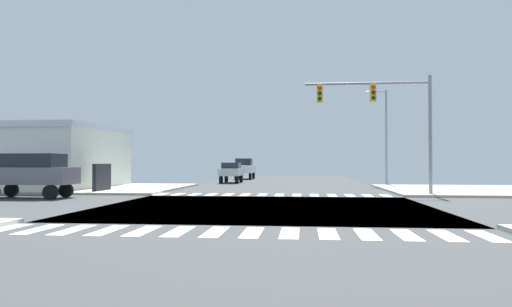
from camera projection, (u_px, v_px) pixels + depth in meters
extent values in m
cube|color=#3B3C3C|center=(265.00, 207.00, 19.68)|extent=(14.00, 90.00, 0.05)
cube|color=#3B3C3C|center=(265.00, 207.00, 19.68)|extent=(90.00, 12.00, 0.05)
cube|color=#B2ADA3|center=(479.00, 190.00, 30.31)|extent=(12.00, 12.00, 0.14)
cube|color=#B2AD9C|center=(96.00, 188.00, 32.93)|extent=(12.00, 12.00, 0.14)
cube|color=white|center=(5.00, 229.00, 13.10)|extent=(0.50, 2.00, 0.01)
cube|color=white|center=(39.00, 229.00, 13.00)|extent=(0.50, 2.00, 0.01)
cube|color=white|center=(73.00, 230.00, 12.90)|extent=(0.50, 2.00, 0.01)
cube|color=white|center=(108.00, 230.00, 12.80)|extent=(0.50, 2.00, 0.01)
cube|color=white|center=(143.00, 231.00, 12.70)|extent=(0.50, 2.00, 0.01)
cube|color=white|center=(179.00, 231.00, 12.60)|extent=(0.50, 2.00, 0.01)
cube|color=white|center=(215.00, 232.00, 12.50)|extent=(0.50, 2.00, 0.01)
cube|color=white|center=(252.00, 232.00, 12.40)|extent=(0.50, 2.00, 0.01)
cube|color=white|center=(290.00, 233.00, 12.30)|extent=(0.50, 2.00, 0.01)
cube|color=white|center=(328.00, 234.00, 12.19)|extent=(0.50, 2.00, 0.01)
cube|color=white|center=(367.00, 234.00, 12.09)|extent=(0.50, 2.00, 0.01)
cube|color=white|center=(406.00, 235.00, 11.99)|extent=(0.50, 2.00, 0.01)
cube|color=white|center=(446.00, 235.00, 11.89)|extent=(0.50, 2.00, 0.01)
cube|color=white|center=(487.00, 236.00, 11.79)|extent=(0.50, 2.00, 0.01)
cube|color=white|center=(162.00, 194.00, 27.62)|extent=(0.50, 2.00, 0.01)
cube|color=white|center=(178.00, 194.00, 27.52)|extent=(0.50, 2.00, 0.01)
cube|color=white|center=(195.00, 194.00, 27.42)|extent=(0.50, 2.00, 0.01)
cube|color=white|center=(211.00, 194.00, 27.32)|extent=(0.50, 2.00, 0.01)
cube|color=white|center=(228.00, 194.00, 27.22)|extent=(0.50, 2.00, 0.01)
cube|color=white|center=(245.00, 195.00, 27.12)|extent=(0.50, 2.00, 0.01)
cube|color=white|center=(262.00, 195.00, 27.02)|extent=(0.50, 2.00, 0.01)
cube|color=white|center=(280.00, 195.00, 26.92)|extent=(0.50, 2.00, 0.01)
cube|color=white|center=(297.00, 195.00, 26.82)|extent=(0.50, 2.00, 0.01)
cube|color=white|center=(314.00, 195.00, 26.72)|extent=(0.50, 2.00, 0.01)
cube|color=white|center=(332.00, 195.00, 26.62)|extent=(0.50, 2.00, 0.01)
cube|color=white|center=(350.00, 195.00, 26.52)|extent=(0.50, 2.00, 0.01)
cube|color=white|center=(368.00, 195.00, 26.42)|extent=(0.50, 2.00, 0.01)
cube|color=white|center=(386.00, 196.00, 26.32)|extent=(0.50, 2.00, 0.01)
cylinder|color=gray|center=(430.00, 135.00, 26.05)|extent=(0.20, 0.20, 6.78)
cylinder|color=gray|center=(367.00, 83.00, 26.46)|extent=(6.98, 0.14, 0.14)
cube|color=yellow|center=(373.00, 93.00, 26.41)|extent=(0.32, 0.40, 1.00)
sphere|color=red|center=(374.00, 87.00, 26.18)|extent=(0.22, 0.22, 0.22)
sphere|color=black|center=(374.00, 92.00, 26.17)|extent=(0.22, 0.22, 0.22)
sphere|color=black|center=(374.00, 98.00, 26.16)|extent=(0.22, 0.22, 0.22)
cube|color=yellow|center=(320.00, 94.00, 26.71)|extent=(0.32, 0.40, 1.00)
sphere|color=red|center=(320.00, 88.00, 26.48)|extent=(0.22, 0.22, 0.22)
sphere|color=black|center=(320.00, 93.00, 26.47)|extent=(0.22, 0.22, 0.22)
sphere|color=black|center=(320.00, 98.00, 26.47)|extent=(0.22, 0.22, 0.22)
cylinder|color=gray|center=(386.00, 138.00, 37.36)|extent=(0.16, 0.16, 7.71)
cylinder|color=gray|center=(377.00, 91.00, 37.50)|extent=(1.40, 0.10, 0.10)
ellipsoid|color=silver|center=(368.00, 92.00, 37.57)|extent=(0.60, 0.32, 0.20)
cube|color=silver|center=(35.00, 160.00, 33.56)|extent=(10.57, 9.90, 4.06)
cube|color=silver|center=(35.00, 130.00, 33.60)|extent=(10.87, 10.20, 0.40)
cube|color=black|center=(102.00, 178.00, 28.92)|extent=(0.24, 2.20, 1.80)
cylinder|color=black|center=(237.00, 180.00, 41.59)|extent=(0.26, 0.68, 0.68)
cylinder|color=black|center=(221.00, 180.00, 41.73)|extent=(0.26, 0.68, 0.68)
cylinder|color=black|center=(241.00, 179.00, 44.50)|extent=(0.26, 0.68, 0.68)
cylinder|color=black|center=(226.00, 179.00, 44.64)|extent=(0.26, 0.68, 0.68)
cube|color=#AAB7B2|center=(231.00, 172.00, 43.13)|extent=(1.80, 4.30, 0.66)
cube|color=black|center=(231.00, 165.00, 43.14)|extent=(1.55, 2.24, 0.54)
cylinder|color=black|center=(66.00, 190.00, 25.07)|extent=(0.74, 0.26, 0.74)
cylinder|color=black|center=(50.00, 192.00, 23.51)|extent=(0.74, 0.26, 0.74)
cylinder|color=black|center=(11.00, 190.00, 25.38)|extent=(0.74, 0.26, 0.74)
cube|color=#5B5460|center=(30.00, 176.00, 24.46)|extent=(4.60, 1.96, 0.88)
cube|color=black|center=(30.00, 161.00, 24.48)|extent=(3.22, 1.69, 0.72)
cylinder|color=black|center=(250.00, 176.00, 51.42)|extent=(0.26, 0.74, 0.74)
cylinder|color=black|center=(236.00, 176.00, 51.58)|extent=(0.26, 0.74, 0.74)
cylinder|color=black|center=(254.00, 175.00, 54.87)|extent=(0.26, 0.74, 0.74)
cylinder|color=black|center=(240.00, 175.00, 55.03)|extent=(0.26, 0.74, 0.74)
cube|color=silver|center=(245.00, 169.00, 53.24)|extent=(2.00, 5.10, 0.86)
cube|color=black|center=(244.00, 162.00, 52.37)|extent=(1.76, 1.78, 0.75)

